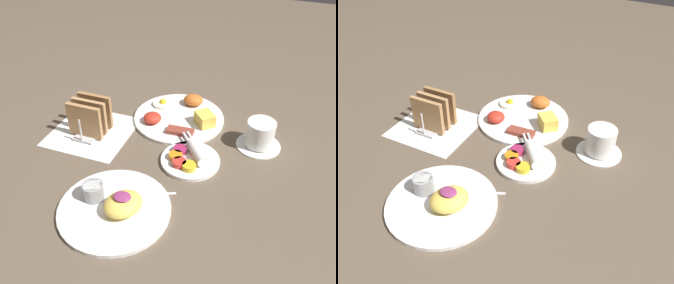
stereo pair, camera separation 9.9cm
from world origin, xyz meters
TOP-DOWN VIEW (x-y plane):
  - ground_plane at (0.00, 0.00)m, footprint 3.00×3.00m
  - napkin_flat at (-0.15, 0.03)m, footprint 0.22×0.22m
  - plate_breakfast at (0.06, 0.18)m, footprint 0.27×0.27m
  - plate_condiments at (0.15, 0.00)m, footprint 0.15×0.17m
  - plate_foreground at (0.04, -0.22)m, footprint 0.25×0.25m
  - toast_rack at (-0.15, 0.03)m, footprint 0.10×0.12m
  - coffee_cup at (0.30, 0.13)m, footprint 0.12×0.12m
  - teaspoon at (0.07, -0.16)m, footprint 0.12×0.06m

SIDE VIEW (x-z plane):
  - ground_plane at x=0.00m, z-range 0.00..0.00m
  - napkin_flat at x=-0.15m, z-range 0.00..0.00m
  - teaspoon at x=0.07m, z-range 0.00..0.01m
  - plate_breakfast at x=0.06m, z-range -0.01..0.03m
  - plate_condiments at x=0.15m, z-range -0.01..0.03m
  - plate_foreground at x=0.04m, z-range -0.01..0.04m
  - coffee_cup at x=0.30m, z-range 0.00..0.08m
  - toast_rack at x=-0.15m, z-range 0.00..0.10m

